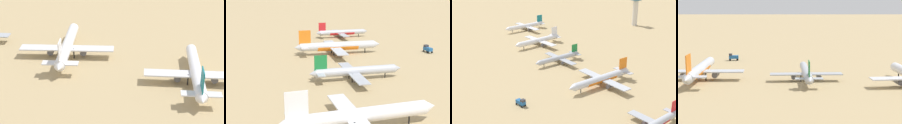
% 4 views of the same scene
% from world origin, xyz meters
% --- Properties ---
extents(ground_plane, '(1800.00, 1800.00, 0.00)m').
position_xyz_m(ground_plane, '(0.00, 0.00, 0.00)').
color(ground_plane, tan).
extents(parked_jet_0, '(40.79, 33.12, 11.77)m').
position_xyz_m(parked_jet_0, '(-21.44, -87.03, 3.96)').
color(parked_jet_0, white).
rests_on(parked_jet_0, ground).
extents(parked_jet_1, '(42.08, 34.25, 12.13)m').
position_xyz_m(parked_jet_1, '(-6.56, -41.63, 4.08)').
color(parked_jet_1, white).
rests_on(parked_jet_1, ground).
extents(parked_jet_2, '(36.01, 29.21, 10.39)m').
position_xyz_m(parked_jet_2, '(3.26, -1.47, 3.50)').
color(parked_jet_2, '#B2B7C1').
rests_on(parked_jet_2, ground).
extents(parked_jet_3, '(44.69, 36.22, 12.91)m').
position_xyz_m(parked_jet_3, '(5.40, 41.97, 4.30)').
color(parked_jet_3, silver).
rests_on(parked_jet_3, ground).
extents(parked_jet_4, '(35.76, 29.06, 10.31)m').
position_xyz_m(parked_jet_4, '(18.32, 89.79, 3.43)').
color(parked_jet_4, '#B2B7C1').
rests_on(parked_jet_4, ground).
extents(service_truck, '(3.42, 5.50, 3.90)m').
position_xyz_m(service_truck, '(52.75, 36.26, 2.08)').
color(service_truck, '#1E5999').
rests_on(service_truck, ground).
extents(control_tower, '(7.20, 7.20, 27.26)m').
position_xyz_m(control_tower, '(-112.82, -42.20, 15.30)').
color(control_tower, beige).
rests_on(control_tower, ground).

